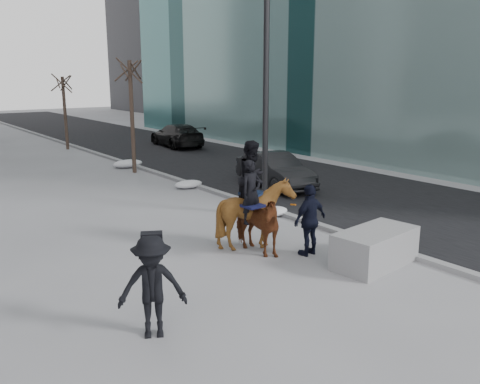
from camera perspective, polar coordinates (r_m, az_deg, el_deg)
ground at (r=11.88m, az=3.48°, el=-8.12°), size 120.00×120.00×0.00m
road at (r=23.65m, az=0.92°, el=2.59°), size 8.00×90.00×0.01m
curb at (r=21.49m, az=-7.58°, el=1.56°), size 0.25×90.00×0.12m
planter at (r=12.07m, az=14.90°, el=-6.08°), size 2.20×1.27×0.84m
car_near at (r=19.78m, az=3.95°, el=2.45°), size 2.09×4.24×1.34m
car_far at (r=31.44m, az=-7.11°, el=6.35°), size 2.45×4.99×1.40m
tree_near at (r=23.01m, az=-12.06°, el=8.84°), size 1.20×1.20×5.44m
tree_far at (r=31.56m, az=-19.08°, el=8.76°), size 1.20×1.20×4.66m
mounted_left at (r=12.35m, az=1.62°, el=-3.09°), size 0.90×1.82×2.30m
mounted_right at (r=12.69m, az=1.72°, el=-1.55°), size 1.97×2.06×2.71m
feeder at (r=12.33m, az=7.85°, el=-3.12°), size 1.06×0.89×1.75m
camera_crew at (r=8.60m, az=-9.83°, el=-10.40°), size 1.31×1.10×1.75m
lamppost at (r=15.53m, az=2.53°, el=15.64°), size 0.25×2.16×9.09m
snow_piles at (r=21.24m, az=-8.16°, el=1.70°), size 1.44×11.42×0.37m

